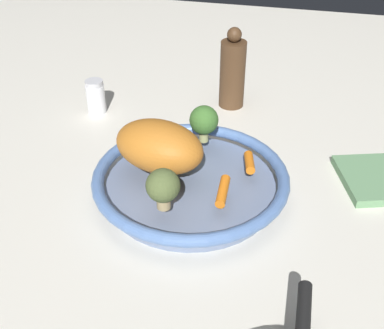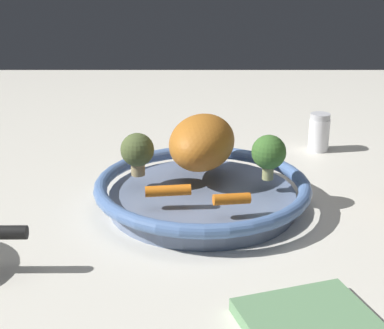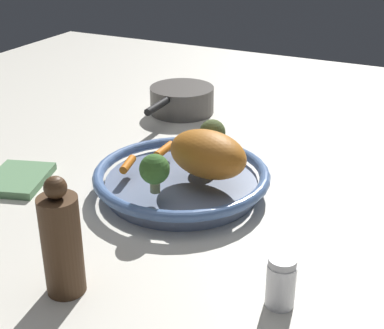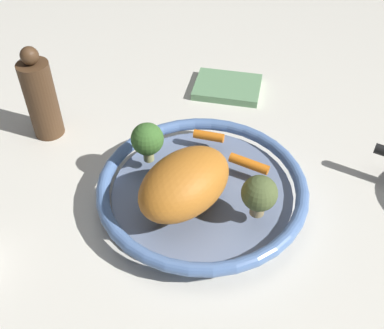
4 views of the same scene
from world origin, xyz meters
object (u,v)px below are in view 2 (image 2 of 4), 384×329
roast_chicken_piece (206,142)px  salt_shaker (320,132)px  broccoli_floret_mid (269,153)px  baby_carrot_center (232,199)px  broccoli_floret_edge (138,151)px  dish_towel (307,320)px  serving_bowl (203,192)px  baby_carrot_near_rim (169,191)px

roast_chicken_piece → salt_shaker: 0.29m
broccoli_floret_mid → salt_shaker: (0.12, 0.25, -0.05)m
baby_carrot_center → broccoli_floret_edge: bearing=141.4°
salt_shaker → dish_towel: salt_shaker is taller
dish_towel → broccoli_floret_edge: bearing=122.6°
roast_chicken_piece → dish_towel: 0.35m
broccoli_floret_mid → dish_towel: 0.29m
serving_bowl → baby_carrot_center: (0.04, -0.09, 0.03)m
broccoli_floret_mid → salt_shaker: bearing=63.5°
baby_carrot_near_rim → dish_towel: bearing=-57.1°
roast_chicken_piece → baby_carrot_near_rim: (-0.05, -0.11, -0.03)m
roast_chicken_piece → baby_carrot_center: (0.03, -0.14, -0.03)m
baby_carrot_near_rim → broccoli_floret_mid: bearing=23.2°
salt_shaker → dish_towel: bearing=-102.5°
serving_bowl → baby_carrot_center: 0.10m
serving_bowl → salt_shaker: bearing=49.0°
baby_carrot_center → broccoli_floret_mid: size_ratio=0.74×
roast_chicken_piece → baby_carrot_near_rim: roast_chicken_piece is taller
salt_shaker → dish_towel: (-0.12, -0.53, -0.03)m
broccoli_floret_mid → salt_shaker: size_ratio=0.93×
serving_bowl → broccoli_floret_edge: 0.11m
baby_carrot_center → broccoli_floret_mid: (0.06, 0.09, 0.03)m
serving_bowl → salt_shaker: 0.33m
broccoli_floret_edge → broccoli_floret_mid: size_ratio=0.96×
roast_chicken_piece → dish_towel: bearing=-74.2°
baby_carrot_center → broccoli_floret_edge: (-0.13, 0.10, 0.03)m
roast_chicken_piece → dish_towel: roast_chicken_piece is taller
baby_carrot_center → salt_shaker: size_ratio=0.69×
serving_bowl → baby_carrot_center: bearing=-67.4°
broccoli_floret_mid → salt_shaker: 0.28m
baby_carrot_near_rim → baby_carrot_center: 0.09m
baby_carrot_near_rim → salt_shaker: size_ratio=0.87×
baby_carrot_near_rim → baby_carrot_center: bearing=-18.1°
broccoli_floret_mid → dish_towel: size_ratio=0.51×
salt_shaker → dish_towel: size_ratio=0.55×
roast_chicken_piece → broccoli_floret_edge: size_ratio=2.31×
baby_carrot_center → broccoli_floret_mid: 0.11m
baby_carrot_center → salt_shaker: salt_shaker is taller
roast_chicken_piece → salt_shaker: size_ratio=2.06×
broccoli_floret_mid → dish_towel: broccoli_floret_mid is taller
salt_shaker → serving_bowl: bearing=-131.0°
baby_carrot_near_rim → salt_shaker: salt_shaker is taller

